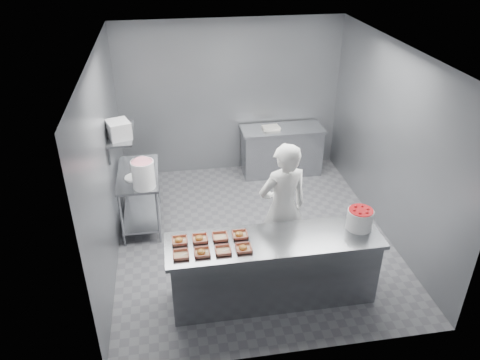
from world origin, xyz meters
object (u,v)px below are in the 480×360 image
strawberry_tub (360,218)px  tray_6 (220,237)px  worker (283,208)px  tray_0 (181,255)px  glaze_bucket (143,174)px  back_counter (281,150)px  tray_7 (240,235)px  service_counter (273,269)px  tray_4 (179,240)px  tray_3 (244,248)px  tray_1 (202,252)px  tray_2 (223,250)px  prep_table (140,191)px  tray_5 (200,238)px  appliance (119,130)px

strawberry_tub → tray_6: bearing=177.8°
worker → tray_0: bearing=16.6°
worker → glaze_bucket: worker is taller
back_counter → tray_7: (-1.30, -3.12, 0.47)m
service_counter → tray_6: (-0.64, 0.13, 0.47)m
tray_0 → worker: 1.54m
tray_4 → worker: (1.36, 0.47, 0.01)m
tray_3 → tray_1: bearing=180.0°
tray_4 → tray_7: bearing=0.0°
service_counter → glaze_bucket: glaze_bucket is taller
tray_1 → worker: (1.12, 0.73, 0.01)m
strawberry_tub → tray_2: bearing=-173.3°
tray_3 → prep_table: bearing=121.0°
tray_7 → glaze_bucket: size_ratio=0.38×
tray_2 → strawberry_tub: strawberry_tub is taller
tray_1 → tray_3: size_ratio=1.00×
tray_6 → glaze_bucket: 1.66m
tray_6 → tray_7: 0.24m
tray_5 → tray_6: tray_5 is taller
prep_table → tray_4: 1.92m
back_counter → glaze_bucket: size_ratio=3.04×
tray_2 → tray_6: size_ratio=1.00×
prep_table → glaze_bucket: 0.69m
back_counter → appliance: 3.33m
tray_0 → tray_6: (0.48, 0.27, 0.00)m
tray_1 → strawberry_tub: bearing=5.8°
tray_2 → tray_3: 0.24m
appliance → tray_3: bearing=-72.4°
tray_1 → strawberry_tub: 1.97m
tray_4 → tray_3: bearing=-20.3°
glaze_bucket → strawberry_tub: bearing=-28.9°
tray_2 → glaze_bucket: bearing=118.9°
worker → tray_5: bearing=10.9°
tray_3 → tray_7: bearing=90.0°
tray_6 → appliance: bearing=125.7°
tray_7 → strawberry_tub: 1.48m
tray_3 → appliance: bearing=126.6°
tray_4 → back_counter: bearing=57.1°
tray_2 → tray_6: 0.27m
tray_0 → tray_4: tray_4 is taller
back_counter → tray_5: tray_5 is taller
tray_2 → tray_4: size_ratio=1.00×
service_counter → glaze_bucket: 2.26m
tray_3 → tray_6: (-0.24, 0.27, -0.00)m
prep_table → appliance: 1.12m
tray_4 → tray_5: (0.24, 0.00, 0.00)m
tray_0 → tray_3: (0.72, -0.00, 0.00)m
glaze_bucket → prep_table: bearing=103.9°
service_counter → appliance: (-1.82, 1.78, 1.23)m
service_counter → tray_1: size_ratio=13.88×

